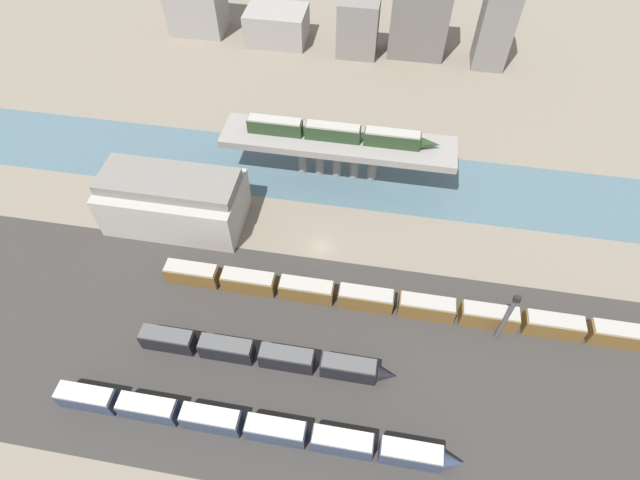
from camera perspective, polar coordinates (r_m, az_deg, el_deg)
ground_plane at (r=98.62m, az=0.15°, el=-0.79°), size 400.00×400.00×0.00m
railbed_yard at (r=86.14m, az=-2.57°, el=-13.28°), size 280.00×42.00×0.01m
river_water at (r=112.62m, az=1.93°, el=7.52°), size 320.00×19.27×0.01m
bridge at (r=107.05m, az=2.05°, el=10.75°), size 49.22×9.89×10.05m
train_on_bridge at (r=104.87m, az=2.23°, el=12.14°), size 39.87×2.61×3.41m
train_yard_near at (r=80.41m, az=-7.97°, el=-20.32°), size 62.26×3.00×4.00m
train_yard_mid at (r=84.66m, az=-6.56°, el=-12.88°), size 42.77×2.91×3.98m
train_yard_far at (r=89.95m, az=9.42°, el=-7.21°), size 88.44×3.09×4.05m
warehouse_building at (r=103.54m, az=-16.36°, el=4.44°), size 27.20×14.02×11.66m
signal_tower at (r=87.35m, az=20.52°, el=-8.32°), size 1.00×0.71×12.94m
city_block_left at (r=157.11m, az=-4.96°, el=23.25°), size 17.08×12.34×9.18m
city_block_center at (r=149.48m, az=4.37°, el=23.06°), size 10.98×8.77×15.20m
city_block_right at (r=149.51m, az=11.43°, el=24.07°), size 15.38×9.12×23.47m
city_block_far_right at (r=150.07m, az=19.49°, el=22.05°), size 8.61×8.93×21.81m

